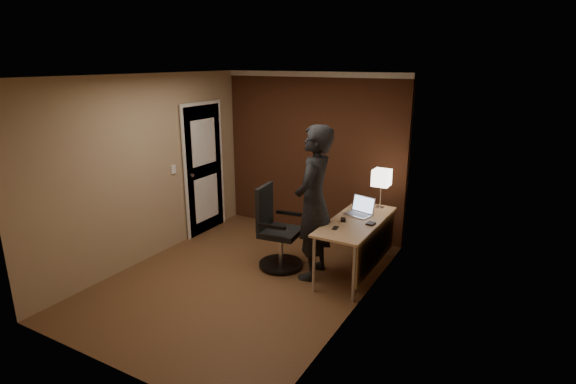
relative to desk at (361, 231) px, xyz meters
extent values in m
plane|color=brown|center=(-1.25, -0.83, -0.60)|extent=(4.00, 4.00, 0.00)
plane|color=white|center=(-1.25, -0.83, 1.90)|extent=(4.00, 4.00, 0.00)
plane|color=tan|center=(-1.25, 1.17, 0.65)|extent=(3.00, 0.00, 3.00)
plane|color=tan|center=(-1.25, -2.83, 0.65)|extent=(3.00, 0.00, 3.00)
plane|color=tan|center=(-2.75, -0.83, 0.65)|extent=(0.00, 4.00, 4.00)
plane|color=tan|center=(0.25, -0.83, 0.65)|extent=(0.00, 4.00, 4.00)
cube|color=brown|center=(-1.25, 1.14, 0.65)|extent=(2.98, 0.06, 2.50)
cube|color=silver|center=(-1.25, 1.13, 1.86)|extent=(3.00, 0.08, 0.08)
cube|color=silver|center=(-1.25, -2.79, 1.86)|extent=(3.00, 0.08, 0.08)
cube|color=silver|center=(-2.71, -0.83, 1.86)|extent=(0.08, 4.00, 0.08)
cube|color=silver|center=(0.21, -0.83, 1.86)|extent=(0.08, 4.00, 0.08)
cube|color=silver|center=(-2.73, 0.27, 0.40)|extent=(0.05, 0.82, 2.02)
cube|color=silver|center=(-2.71, 0.27, 0.40)|extent=(0.02, 0.92, 2.12)
cylinder|color=silver|center=(-2.68, -0.06, 0.40)|extent=(0.05, 0.05, 0.05)
cube|color=silver|center=(-2.74, -0.38, 0.55)|extent=(0.02, 0.08, 0.12)
cube|color=#D8B07C|center=(-0.07, 0.00, 0.11)|extent=(0.60, 1.50, 0.03)
cube|color=#D8B07C|center=(0.21, 0.00, -0.17)|extent=(0.02, 1.38, 0.54)
cylinder|color=silver|center=(-0.32, -0.69, -0.25)|extent=(0.04, 0.04, 0.70)
cylinder|color=silver|center=(-0.32, 0.69, -0.25)|extent=(0.04, 0.04, 0.70)
cylinder|color=silver|center=(0.18, -0.69, -0.25)|extent=(0.04, 0.04, 0.70)
cylinder|color=silver|center=(0.18, 0.69, -0.25)|extent=(0.04, 0.04, 0.70)
cube|color=silver|center=(0.03, 0.61, 0.14)|extent=(0.11, 0.11, 0.01)
cylinder|color=silver|center=(0.03, 0.61, 0.29)|extent=(0.01, 0.01, 0.30)
cube|color=white|center=(0.03, 0.61, 0.55)|extent=(0.22, 0.22, 0.22)
cube|color=silver|center=(-0.12, 0.18, 0.14)|extent=(0.38, 0.31, 0.01)
cube|color=silver|center=(-0.09, 0.29, 0.25)|extent=(0.33, 0.14, 0.22)
cube|color=#B2CCF2|center=(-0.09, 0.28, 0.25)|extent=(0.30, 0.12, 0.19)
cube|color=gray|center=(-0.12, 0.17, 0.14)|extent=(0.30, 0.20, 0.00)
cube|color=black|center=(-0.20, -0.12, 0.14)|extent=(0.09, 0.12, 0.03)
cube|color=black|center=(-0.19, -0.40, 0.13)|extent=(0.07, 0.12, 0.01)
cube|color=black|center=(0.14, -0.06, 0.14)|extent=(0.10, 0.12, 0.02)
cylinder|color=black|center=(-0.99, -0.31, -0.56)|extent=(0.59, 0.59, 0.03)
cylinder|color=silver|center=(-0.99, -0.31, -0.34)|extent=(0.06, 0.06, 0.44)
cube|color=black|center=(-0.99, -0.31, -0.11)|extent=(0.54, 0.54, 0.07)
cube|color=black|center=(-1.22, -0.34, 0.22)|extent=(0.10, 0.44, 0.58)
cube|color=black|center=(-1.02, -0.04, 0.07)|extent=(0.36, 0.09, 0.04)
cube|color=black|center=(-0.96, -0.58, 0.07)|extent=(0.36, 0.09, 0.04)
imported|color=black|center=(-0.52, -0.31, 0.37)|extent=(0.54, 0.76, 1.94)
camera|label=1|loc=(1.77, -5.05, 2.06)|focal=28.00mm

